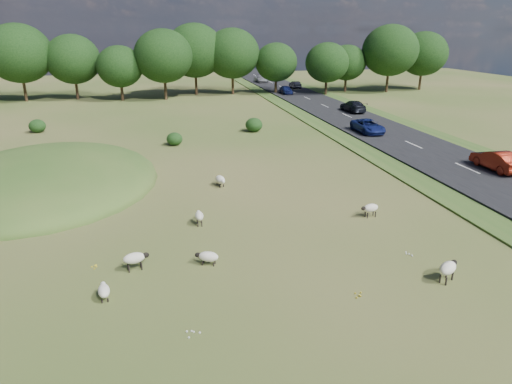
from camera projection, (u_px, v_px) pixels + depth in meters
ground at (199, 148)px, 43.17m from camera, size 160.00×160.00×0.00m
mound at (46, 183)px, 33.40m from camera, size 16.00×20.00×4.00m
road at (353, 119)px, 56.35m from camera, size 8.00×150.00×0.25m
treeline at (169, 56)px, 73.36m from camera, size 96.28×14.66×11.70m
shrubs at (160, 128)px, 48.35m from camera, size 24.89×10.73×1.53m
sheep_0 at (220, 180)px, 32.52m from camera, size 0.78×1.37×0.76m
sheep_1 at (135, 258)px, 21.09m from camera, size 1.26×0.74×0.88m
sheep_2 at (448, 268)px, 20.12m from camera, size 1.33×1.06×0.95m
sheep_3 at (199, 216)px, 26.04m from camera, size 0.49×1.09×0.79m
sheep_4 at (208, 257)px, 21.64m from camera, size 1.21×0.84×0.67m
sheep_5 at (370, 208)px, 27.09m from camera, size 1.19×0.64×0.83m
sheep_6 at (104, 290)px, 18.87m from camera, size 0.60×1.12×0.63m
car_0 at (295, 85)px, 84.97m from camera, size 1.35×3.86×1.27m
car_2 at (262, 79)px, 94.70m from camera, size 2.25×4.88×1.36m
car_3 at (286, 90)px, 77.58m from camera, size 1.60×3.97×1.35m
car_4 at (368, 126)px, 48.34m from camera, size 2.25×4.89×1.36m
car_5 at (353, 106)px, 60.64m from camera, size 2.05×5.05×1.46m
car_6 at (497, 160)px, 35.42m from camera, size 1.60×4.59×1.51m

